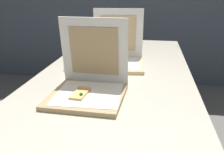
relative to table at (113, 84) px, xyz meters
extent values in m
cube|color=#BCB29E|center=(0.00, 0.00, 0.03)|extent=(0.93, 2.29, 0.03)
cylinder|color=#38383D|center=(-0.39, 1.07, -0.35)|extent=(0.04, 0.04, 0.72)
cylinder|color=#38383D|center=(0.39, 1.07, -0.35)|extent=(0.04, 0.04, 0.72)
cube|color=tan|center=(-0.08, -0.32, 0.06)|extent=(0.36, 0.36, 0.02)
cube|color=silver|center=(-0.07, -0.32, 0.07)|extent=(0.32, 0.32, 0.00)
cube|color=white|center=(-0.07, -0.17, 0.24)|extent=(0.35, 0.06, 0.34)
cube|color=tan|center=(-0.07, -0.18, 0.24)|extent=(0.25, 0.04, 0.25)
cube|color=#E0B266|center=(-0.11, -0.35, 0.07)|extent=(0.07, 0.12, 0.01)
cube|color=tan|center=(-0.10, -0.29, 0.08)|extent=(0.07, 0.03, 0.02)
sphere|color=#2D6628|center=(-0.09, -0.37, 0.08)|extent=(0.02, 0.02, 0.02)
cube|color=tan|center=(-0.01, 0.21, 0.06)|extent=(0.38, 0.38, 0.02)
cube|color=silver|center=(0.00, 0.22, 0.07)|extent=(0.33, 0.33, 0.00)
cube|color=white|center=(-0.02, 0.37, 0.24)|extent=(0.35, 0.06, 0.34)
cube|color=tan|center=(-0.02, 0.36, 0.24)|extent=(0.25, 0.04, 0.25)
cylinder|color=white|center=(-0.01, 0.19, 0.10)|extent=(0.03, 0.03, 0.00)
cylinder|color=white|center=(0.00, 0.19, 0.08)|extent=(0.01, 0.00, 0.03)
cylinder|color=white|center=(-0.02, 0.20, 0.08)|extent=(0.00, 0.00, 0.03)
cylinder|color=white|center=(-0.02, 0.19, 0.08)|extent=(0.00, 0.00, 0.03)
cylinder|color=white|center=(-0.30, 0.08, 0.07)|extent=(0.05, 0.05, 0.06)
cylinder|color=white|center=(-0.24, 0.37, 0.07)|extent=(0.05, 0.05, 0.06)
camera|label=1|loc=(0.21, -1.38, 0.54)|focal=40.20mm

